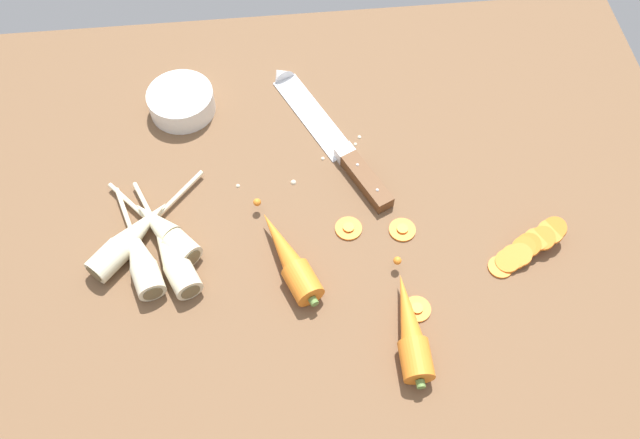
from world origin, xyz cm
name	(u,v)px	position (x,y,z in cm)	size (l,w,h in cm)	color
ground_plane	(319,221)	(0.00, 0.00, -2.00)	(120.00, 90.00, 4.00)	brown
chefs_knife	(326,131)	(2.75, 15.60, 0.65)	(17.89, 32.82, 4.18)	silver
whole_carrot	(289,258)	(-5.15, -8.39, 2.10)	(9.65, 18.49, 4.20)	orange
whole_carrot_second	(410,329)	(10.35, -20.97, 2.10)	(4.22, 19.25, 4.20)	orange
parsnip_front	(131,238)	(-27.91, -2.64, 1.98)	(16.95, 18.64, 4.00)	beige
parsnip_mid_left	(164,232)	(-23.16, -2.16, 1.98)	(14.72, 16.40, 4.00)	beige
parsnip_mid_right	(171,253)	(-22.09, -5.85, 1.98)	(11.02, 20.96, 4.00)	beige
parsnip_back	(140,256)	(-26.49, -5.93, 1.98)	(8.59, 19.74, 4.00)	beige
carrot_slice_stack	(528,247)	(29.82, -9.72, 1.45)	(12.33, 7.90, 4.23)	orange
carrot_slice_stray_near	(349,228)	(4.21, -3.19, 0.36)	(4.08, 4.08, 0.70)	orange
carrot_slice_stray_mid	(417,309)	(12.15, -17.30, 0.36)	(3.96, 3.96, 0.70)	orange
carrot_slice_stray_far	(402,229)	(12.25, -4.25, 0.36)	(4.05, 4.05, 0.70)	orange
prep_bowl	(181,101)	(-20.84, 23.16, 2.15)	(11.00, 11.00, 4.00)	white
mince_crumbs	(319,159)	(1.02, 10.24, 0.36)	(20.98, 12.54, 0.88)	beige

